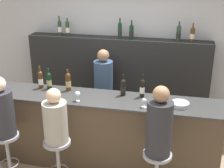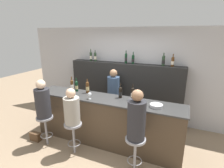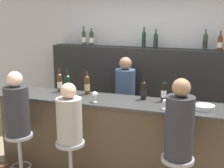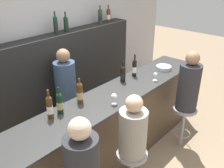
% 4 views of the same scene
% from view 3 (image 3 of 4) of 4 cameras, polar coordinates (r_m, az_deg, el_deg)
% --- Properties ---
extents(wall_back, '(6.40, 0.05, 2.60)m').
position_cam_3_polar(wall_back, '(5.51, 5.91, 3.22)').
color(wall_back, '#B2B2B7').
rests_on(wall_back, ground_plane).
extents(bar_counter, '(3.39, 0.62, 1.09)m').
position_cam_3_polar(bar_counter, '(4.34, 1.11, -9.94)').
color(bar_counter, '#473828').
rests_on(bar_counter, ground_plane).
extents(back_bar_cabinet, '(3.19, 0.28, 1.65)m').
position_cam_3_polar(back_bar_cabinet, '(5.40, 5.25, -2.11)').
color(back_bar_cabinet, black).
rests_on(back_bar_cabinet, ground_plane).
extents(wine_bottle_counter_0, '(0.07, 0.07, 0.35)m').
position_cam_3_polar(wine_bottle_counter_0, '(4.62, -9.55, 0.27)').
color(wine_bottle_counter_0, '#4C2D14').
rests_on(wine_bottle_counter_0, bar_counter).
extents(wine_bottle_counter_1, '(0.07, 0.07, 0.32)m').
position_cam_3_polar(wine_bottle_counter_1, '(4.56, -8.08, 0.05)').
color(wine_bottle_counter_1, black).
rests_on(wine_bottle_counter_1, bar_counter).
extents(wine_bottle_counter_2, '(0.08, 0.08, 0.33)m').
position_cam_3_polar(wine_bottle_counter_2, '(4.43, -4.59, -0.14)').
color(wine_bottle_counter_2, '#4C2D14').
rests_on(wine_bottle_counter_2, bar_counter).
extents(wine_bottle_counter_3, '(0.08, 0.08, 0.32)m').
position_cam_3_polar(wine_bottle_counter_3, '(4.19, 5.78, -1.18)').
color(wine_bottle_counter_3, black).
rests_on(wine_bottle_counter_3, bar_counter).
extents(wine_bottle_counter_4, '(0.07, 0.07, 0.34)m').
position_cam_3_polar(wine_bottle_counter_4, '(4.13, 9.45, -1.30)').
color(wine_bottle_counter_4, black).
rests_on(wine_bottle_counter_4, bar_counter).
extents(wine_bottle_backbar_0, '(0.07, 0.07, 0.34)m').
position_cam_3_polar(wine_bottle_backbar_0, '(5.57, -5.17, 8.41)').
color(wine_bottle_backbar_0, '#233823').
rests_on(wine_bottle_backbar_0, back_bar_cabinet).
extents(wine_bottle_backbar_1, '(0.07, 0.07, 0.31)m').
position_cam_3_polar(wine_bottle_backbar_1, '(5.51, -3.77, 8.34)').
color(wine_bottle_backbar_1, '#233823').
rests_on(wine_bottle_backbar_1, back_bar_cabinet).
extents(wine_bottle_backbar_2, '(0.07, 0.07, 0.34)m').
position_cam_3_polar(wine_bottle_backbar_2, '(5.22, 5.84, 8.14)').
color(wine_bottle_backbar_2, black).
rests_on(wine_bottle_backbar_2, back_bar_cabinet).
extents(wine_bottle_backbar_3, '(0.07, 0.07, 0.31)m').
position_cam_3_polar(wine_bottle_backbar_3, '(5.18, 7.99, 7.85)').
color(wine_bottle_backbar_3, black).
rests_on(wine_bottle_backbar_3, back_bar_cabinet).
extents(wine_bottle_backbar_4, '(0.08, 0.08, 0.32)m').
position_cam_3_polar(wine_bottle_backbar_4, '(5.09, 16.67, 7.45)').
color(wine_bottle_backbar_4, '#233823').
rests_on(wine_bottle_backbar_4, back_bar_cabinet).
extents(wine_bottle_backbar_5, '(0.08, 0.08, 0.30)m').
position_cam_3_polar(wine_bottle_backbar_5, '(5.09, 19.15, 7.15)').
color(wine_bottle_backbar_5, '#4C2D14').
rests_on(wine_bottle_backbar_5, back_bar_cabinet).
extents(wine_glass_0, '(0.08, 0.08, 0.14)m').
position_cam_3_polar(wine_glass_0, '(4.05, -3.15, -1.94)').
color(wine_glass_0, silver).
rests_on(wine_glass_0, bar_counter).
extents(wine_glass_1, '(0.07, 0.07, 0.13)m').
position_cam_3_polar(wine_glass_1, '(3.82, 9.63, -3.28)').
color(wine_glass_1, silver).
rests_on(wine_glass_1, bar_counter).
extents(metal_bowl, '(0.24, 0.24, 0.06)m').
position_cam_3_polar(metal_bowl, '(3.93, 16.56, -4.12)').
color(metal_bowl, '#B7B7BC').
rests_on(metal_bowl, bar_counter).
extents(bar_stool_left, '(0.36, 0.36, 0.69)m').
position_cam_3_polar(bar_stool_left, '(4.35, -16.56, -10.65)').
color(bar_stool_left, gray).
rests_on(bar_stool_left, ground_plane).
extents(guest_seated_left, '(0.31, 0.31, 0.83)m').
position_cam_3_polar(guest_seated_left, '(4.17, -17.02, -4.12)').
color(guest_seated_left, '#28282D').
rests_on(guest_seated_left, bar_stool_left).
extents(bar_stool_middle, '(0.36, 0.36, 0.69)m').
position_cam_3_polar(bar_stool_middle, '(3.99, -7.61, -12.43)').
color(bar_stool_middle, gray).
rests_on(bar_stool_middle, ground_plane).
extents(guest_seated_middle, '(0.31, 0.31, 0.74)m').
position_cam_3_polar(guest_seated_middle, '(3.81, -7.83, -6.03)').
color(guest_seated_middle, gray).
rests_on(guest_seated_middle, bar_stool_middle).
extents(guest_seated_right, '(0.31, 0.31, 0.89)m').
position_cam_3_polar(guest_seated_right, '(3.43, 12.23, -7.13)').
color(guest_seated_right, '#28282D').
rests_on(guest_seated_right, bar_stool_right).
extents(bartender, '(0.32, 0.32, 1.54)m').
position_cam_3_polar(bartender, '(5.12, 2.39, -4.27)').
color(bartender, '#334766').
rests_on(bartender, ground_plane).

